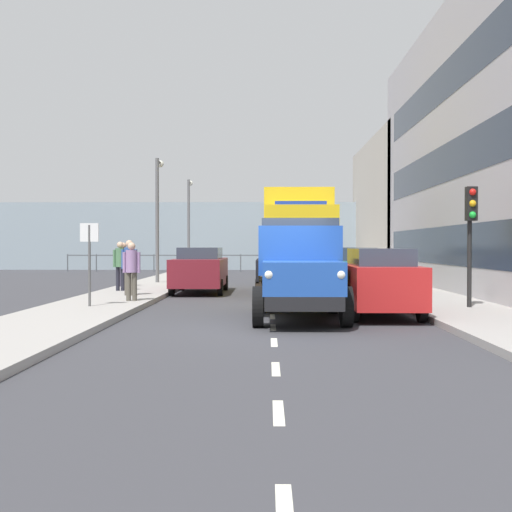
% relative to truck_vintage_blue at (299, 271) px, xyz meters
% --- Properties ---
extents(ground_plane, '(80.00, 80.00, 0.00)m').
position_rel_truck_vintage_blue_xyz_m(ground_plane, '(0.63, -8.64, -1.18)').
color(ground_plane, '#38383D').
extents(sidewalk_left, '(2.71, 44.44, 0.15)m').
position_rel_truck_vintage_blue_xyz_m(sidewalk_left, '(-4.35, -8.64, -1.10)').
color(sidewalk_left, '#9E9993').
rests_on(sidewalk_left, ground_plane).
extents(sidewalk_right, '(2.71, 44.44, 0.15)m').
position_rel_truck_vintage_blue_xyz_m(sidewalk_right, '(5.62, -8.64, -1.10)').
color(sidewalk_right, '#9E9993').
rests_on(sidewalk_right, ground_plane).
extents(road_centreline_markings, '(0.12, 41.50, 0.01)m').
position_rel_truck_vintage_blue_xyz_m(road_centreline_markings, '(0.63, -8.91, -1.17)').
color(road_centreline_markings, silver).
rests_on(road_centreline_markings, ground_plane).
extents(building_far_block, '(8.75, 15.72, 8.53)m').
position_rel_truck_vintage_blue_xyz_m(building_far_block, '(-10.08, -27.42, 3.09)').
color(building_far_block, beige).
rests_on(building_far_block, ground_plane).
extents(sea_horizon, '(80.00, 0.80, 5.00)m').
position_rel_truck_vintage_blue_xyz_m(sea_horizon, '(0.63, -33.87, 1.32)').
color(sea_horizon, '#84939E').
rests_on(sea_horizon, ground_plane).
extents(seawall_railing, '(28.08, 0.08, 1.20)m').
position_rel_truck_vintage_blue_xyz_m(seawall_railing, '(0.63, -30.27, -0.26)').
color(seawall_railing, '#4C5156').
rests_on(seawall_railing, ground_plane).
extents(truck_vintage_blue, '(2.17, 5.64, 2.43)m').
position_rel_truck_vintage_blue_xyz_m(truck_vintage_blue, '(0.00, 0.00, 0.00)').
color(truck_vintage_blue, black).
rests_on(truck_vintage_blue, ground_plane).
extents(lorry_cargo_yellow, '(2.58, 8.20, 3.87)m').
position_rel_truck_vintage_blue_xyz_m(lorry_cargo_yellow, '(-0.36, -9.66, 0.90)').
color(lorry_cargo_yellow, gold).
rests_on(lorry_cargo_yellow, ground_plane).
extents(car_red_kerbside_near, '(1.76, 4.28, 1.72)m').
position_rel_truck_vintage_blue_xyz_m(car_red_kerbside_near, '(-2.05, -0.95, -0.28)').
color(car_red_kerbside_near, '#B21E1E').
rests_on(car_red_kerbside_near, ground_plane).
extents(car_teal_kerbside_1, '(1.84, 4.42, 1.72)m').
position_rel_truck_vintage_blue_xyz_m(car_teal_kerbside_1, '(-2.05, -6.94, -0.28)').
color(car_teal_kerbside_1, '#1E6670').
rests_on(car_teal_kerbside_1, ground_plane).
extents(car_navy_kerbside_2, '(1.91, 4.06, 1.72)m').
position_rel_truck_vintage_blue_xyz_m(car_navy_kerbside_2, '(-2.05, -12.22, -0.28)').
color(car_navy_kerbside_2, navy).
rests_on(car_navy_kerbside_2, ground_plane).
extents(car_grey_kerbside_3, '(1.89, 4.31, 1.72)m').
position_rel_truck_vintage_blue_xyz_m(car_grey_kerbside_3, '(-2.05, -17.97, -0.28)').
color(car_grey_kerbside_3, slate).
rests_on(car_grey_kerbside_3, ground_plane).
extents(car_maroon_oppositeside_0, '(1.92, 4.69, 1.72)m').
position_rel_truck_vintage_blue_xyz_m(car_maroon_oppositeside_0, '(3.32, -9.35, -0.28)').
color(car_maroon_oppositeside_0, maroon).
rests_on(car_maroon_oppositeside_0, ground_plane).
extents(pedestrian_with_bag, '(0.53, 0.34, 1.74)m').
position_rel_truck_vintage_blue_xyz_m(pedestrian_with_bag, '(4.80, -3.86, -0.00)').
color(pedestrian_with_bag, '#4C473D').
rests_on(pedestrian_with_bag, sidewalk_right).
extents(pedestrian_strolling, '(0.53, 0.34, 1.82)m').
position_rel_truck_vintage_blue_xyz_m(pedestrian_strolling, '(5.32, -6.04, 0.05)').
color(pedestrian_strolling, '#4C473D').
rests_on(pedestrian_strolling, sidewalk_right).
extents(pedestrian_couple_a, '(0.53, 0.34, 1.79)m').
position_rel_truck_vintage_blue_xyz_m(pedestrian_couple_a, '(6.13, -8.34, 0.03)').
color(pedestrian_couple_a, black).
rests_on(pedestrian_couple_a, sidewalk_right).
extents(pedestrian_near_railing, '(0.53, 0.34, 1.76)m').
position_rel_truck_vintage_blue_xyz_m(pedestrian_near_railing, '(6.57, -10.90, 0.01)').
color(pedestrian_near_railing, '#383342').
rests_on(pedestrian_near_railing, sidewalk_right).
extents(traffic_light_near, '(0.28, 0.41, 3.20)m').
position_rel_truck_vintage_blue_xyz_m(traffic_light_near, '(-4.63, -1.90, 1.29)').
color(traffic_light_near, black).
rests_on(traffic_light_near, sidewalk_left).
extents(lamp_post_promenade, '(0.32, 1.14, 5.56)m').
position_rel_truck_vintage_blue_xyz_m(lamp_post_promenade, '(5.71, -14.19, 2.35)').
color(lamp_post_promenade, '#59595B').
rests_on(lamp_post_promenade, sidewalk_right).
extents(lamp_post_far, '(0.32, 1.14, 5.70)m').
position_rel_truck_vintage_blue_xyz_m(lamp_post_far, '(5.61, -25.26, 2.42)').
color(lamp_post_far, '#59595B').
rests_on(lamp_post_far, sidewalk_right).
extents(street_sign, '(0.50, 0.07, 2.25)m').
position_rel_truck_vintage_blue_xyz_m(street_sign, '(5.59, -2.09, 0.50)').
color(street_sign, '#4C4C4C').
rests_on(street_sign, sidewalk_right).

